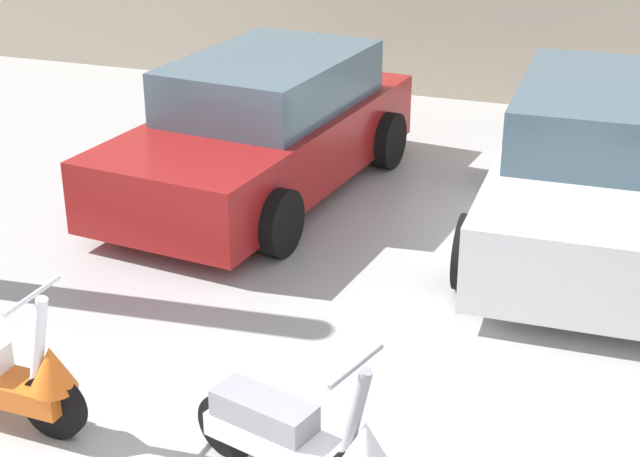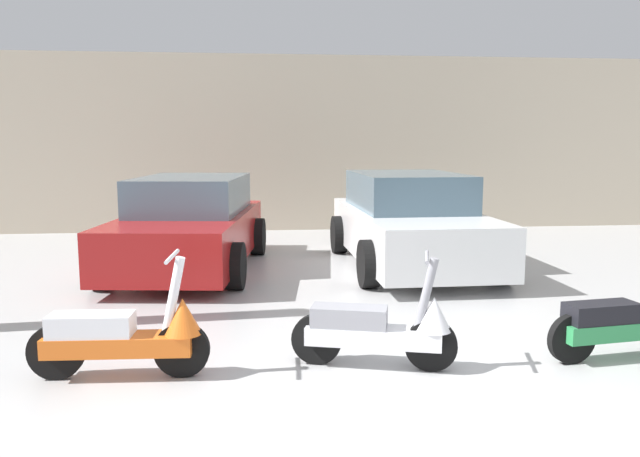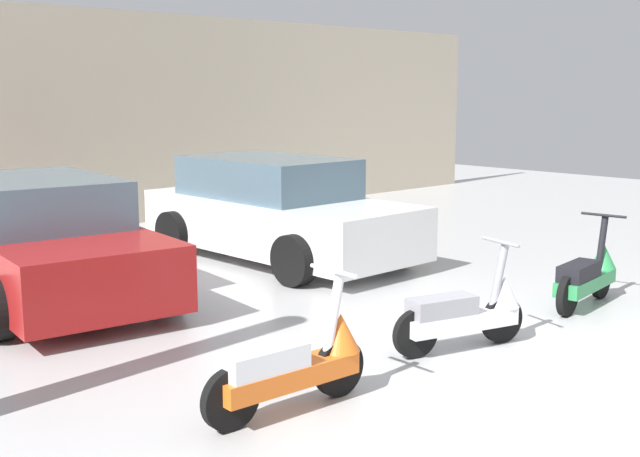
% 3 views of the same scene
% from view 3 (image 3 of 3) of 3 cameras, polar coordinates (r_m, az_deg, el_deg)
% --- Properties ---
extents(ground_plane, '(28.00, 28.00, 0.00)m').
position_cam_3_polar(ground_plane, '(6.99, 17.85, -9.38)').
color(ground_plane, '#B2B2B2').
extents(wall_back, '(19.60, 0.12, 3.54)m').
position_cam_3_polar(wall_back, '(13.44, -17.24, 7.34)').
color(wall_back, beige).
rests_on(wall_back, ground_plane).
extents(scooter_front_left, '(1.39, 0.50, 0.97)m').
position_cam_3_polar(scooter_front_left, '(5.72, -1.83, -9.56)').
color(scooter_front_left, black).
rests_on(scooter_front_left, ground_plane).
extents(scooter_front_right, '(1.32, 0.62, 0.94)m').
position_cam_3_polar(scooter_front_right, '(7.14, 10.33, -5.86)').
color(scooter_front_right, black).
rests_on(scooter_front_right, ground_plane).
extents(scooter_front_center, '(1.34, 0.50, 0.94)m').
position_cam_3_polar(scooter_front_center, '(8.88, 18.52, -3.13)').
color(scooter_front_center, black).
rests_on(scooter_front_center, ground_plane).
extents(car_rear_left, '(2.22, 4.04, 1.32)m').
position_cam_3_polar(car_rear_left, '(9.17, -19.03, -0.87)').
color(car_rear_left, maroon).
rests_on(car_rear_left, ground_plane).
extents(car_rear_center, '(1.99, 4.03, 1.36)m').
position_cam_3_polar(car_rear_center, '(10.73, -3.11, 1.24)').
color(car_rear_center, white).
rests_on(car_rear_center, ground_plane).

